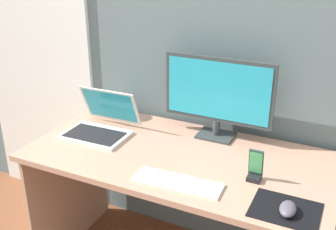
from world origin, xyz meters
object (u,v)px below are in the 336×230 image
object	(u,v)px
monitor	(218,95)
phone_in_dock	(255,169)
fishbowl	(118,105)
keyboard_external	(178,182)
mouse	(288,209)
laptop	(101,125)

from	to	relation	value
monitor	phone_in_dock	bearing A→B (deg)	-48.24
fishbowl	keyboard_external	world-z (taller)	fishbowl
monitor	mouse	xyz separation A→B (m)	(0.45, -0.49, -0.21)
laptop	mouse	xyz separation A→B (m)	(1.00, -0.27, -0.02)
mouse	monitor	bearing A→B (deg)	128.33
fishbowl	laptop	bearing A→B (deg)	-82.30
monitor	fishbowl	world-z (taller)	monitor
laptop	keyboard_external	world-z (taller)	laptop
monitor	fishbowl	xyz separation A→B (m)	(-0.58, 0.00, -0.16)
fishbowl	keyboard_external	distance (m)	0.76
laptop	phone_in_dock	xyz separation A→B (m)	(0.83, -0.10, 0.00)
monitor	keyboard_external	bearing A→B (deg)	-89.29
fishbowl	mouse	size ratio (longest dim) A/B	1.46
laptop	phone_in_dock	world-z (taller)	laptop
monitor	keyboard_external	distance (m)	0.53
monitor	laptop	xyz separation A→B (m)	(-0.55, -0.22, -0.18)
mouse	phone_in_dock	bearing A→B (deg)	129.64
monitor	laptop	size ratio (longest dim) A/B	1.68
fishbowl	keyboard_external	size ratio (longest dim) A/B	0.39
fishbowl	mouse	world-z (taller)	fishbowl
fishbowl	keyboard_external	xyz separation A→B (m)	(0.58, -0.48, -0.06)
keyboard_external	mouse	world-z (taller)	mouse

